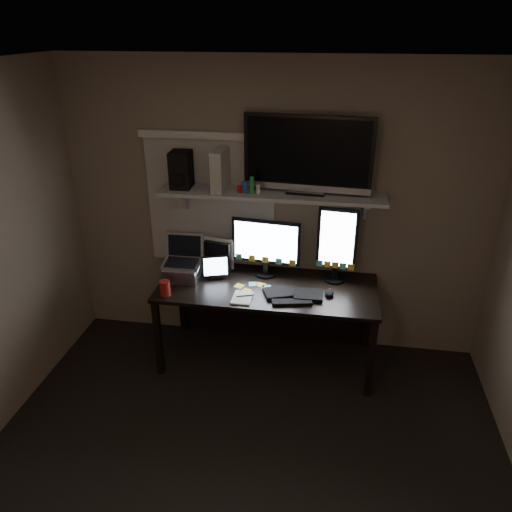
% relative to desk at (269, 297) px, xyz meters
% --- Properties ---
extents(floor, '(3.60, 3.60, 0.00)m').
position_rel_desk_xyz_m(floor, '(0.00, -1.55, -0.55)').
color(floor, black).
rests_on(floor, ground).
extents(ceiling, '(3.60, 3.60, 0.00)m').
position_rel_desk_xyz_m(ceiling, '(0.00, -1.55, 1.95)').
color(ceiling, silver).
rests_on(ceiling, back_wall).
extents(back_wall, '(3.60, 0.00, 3.60)m').
position_rel_desk_xyz_m(back_wall, '(0.00, 0.25, 0.70)').
color(back_wall, '#7E6A5A').
rests_on(back_wall, floor).
extents(window_blinds, '(1.10, 0.02, 1.10)m').
position_rel_desk_xyz_m(window_blinds, '(-0.55, 0.24, 0.75)').
color(window_blinds, beige).
rests_on(window_blinds, back_wall).
extents(desk, '(1.80, 0.75, 0.73)m').
position_rel_desk_xyz_m(desk, '(0.00, 0.00, 0.00)').
color(desk, black).
rests_on(desk, floor).
extents(wall_shelf, '(1.80, 0.35, 0.03)m').
position_rel_desk_xyz_m(wall_shelf, '(0.00, 0.08, 0.91)').
color(wall_shelf, '#A6A7A2').
rests_on(wall_shelf, back_wall).
extents(monitor_landscape, '(0.59, 0.12, 0.51)m').
position_rel_desk_xyz_m(monitor_landscape, '(-0.05, 0.08, 0.43)').
color(monitor_landscape, black).
rests_on(monitor_landscape, desk).
extents(monitor_portrait, '(0.33, 0.10, 0.65)m').
position_rel_desk_xyz_m(monitor_portrait, '(0.54, 0.08, 0.50)').
color(monitor_portrait, black).
rests_on(monitor_portrait, desk).
extents(keyboard, '(0.50, 0.28, 0.03)m').
position_rel_desk_xyz_m(keyboard, '(0.22, -0.24, 0.19)').
color(keyboard, black).
rests_on(keyboard, desk).
extents(mouse, '(0.08, 0.12, 0.04)m').
position_rel_desk_xyz_m(mouse, '(0.51, -0.19, 0.20)').
color(mouse, black).
rests_on(mouse, desk).
extents(notepad, '(0.15, 0.21, 0.01)m').
position_rel_desk_xyz_m(notepad, '(-0.17, -0.35, 0.18)').
color(notepad, silver).
rests_on(notepad, desk).
extents(tablet, '(0.26, 0.17, 0.21)m').
position_rel_desk_xyz_m(tablet, '(-0.45, -0.05, 0.28)').
color(tablet, black).
rests_on(tablet, desk).
extents(file_sorter, '(0.25, 0.15, 0.29)m').
position_rel_desk_xyz_m(file_sorter, '(-0.46, 0.12, 0.32)').
color(file_sorter, black).
rests_on(file_sorter, desk).
extents(laptop, '(0.33, 0.27, 0.36)m').
position_rel_desk_xyz_m(laptop, '(-0.73, -0.11, 0.36)').
color(laptop, '#B9B8BE').
rests_on(laptop, desk).
extents(cup, '(0.10, 0.10, 0.12)m').
position_rel_desk_xyz_m(cup, '(-0.79, -0.39, 0.24)').
color(cup, maroon).
rests_on(cup, desk).
extents(sticky_notes, '(0.35, 0.29, 0.00)m').
position_rel_desk_xyz_m(sticky_notes, '(-0.10, -0.19, 0.18)').
color(sticky_notes, yellow).
rests_on(sticky_notes, desk).
extents(tv, '(1.01, 0.26, 0.60)m').
position_rel_desk_xyz_m(tv, '(0.27, 0.11, 1.23)').
color(tv, black).
rests_on(tv, wall_shelf).
extents(game_console, '(0.10, 0.28, 0.32)m').
position_rel_desk_xyz_m(game_console, '(-0.42, 0.07, 1.09)').
color(game_console, beige).
rests_on(game_console, wall_shelf).
extents(speaker, '(0.17, 0.20, 0.30)m').
position_rel_desk_xyz_m(speaker, '(-0.74, 0.08, 1.07)').
color(speaker, black).
rests_on(speaker, wall_shelf).
extents(bottles, '(0.22, 0.08, 0.13)m').
position_rel_desk_xyz_m(bottles, '(-0.18, 0.01, 0.99)').
color(bottles, '#A50F0C').
rests_on(bottles, wall_shelf).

